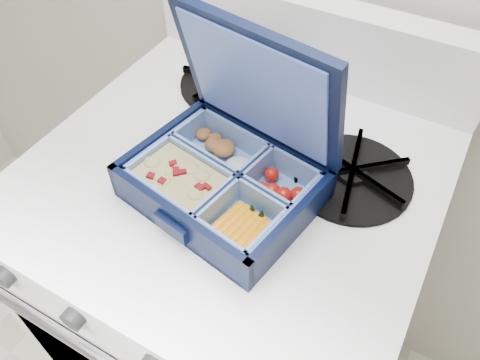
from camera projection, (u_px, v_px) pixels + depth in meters
The scene contains 5 objects.
stove at pixel (239, 302), 0.96m from camera, with size 0.55×0.55×0.82m, color white, non-canonical shape.
bento_box at pixel (223, 183), 0.59m from camera, with size 0.22×0.18×0.05m, color black, non-canonical shape.
burner_grate at pixel (352, 172), 0.62m from camera, with size 0.17×0.17×0.02m, color black.
burner_grate_rear at pixel (232, 80), 0.76m from camera, with size 0.17×0.17×0.02m, color black.
fork at pixel (319, 162), 0.65m from camera, with size 0.02×0.16×0.01m, color #9E9EAA, non-canonical shape.
Camera 1 is at (-0.36, 1.31, 1.29)m, focal length 35.00 mm.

